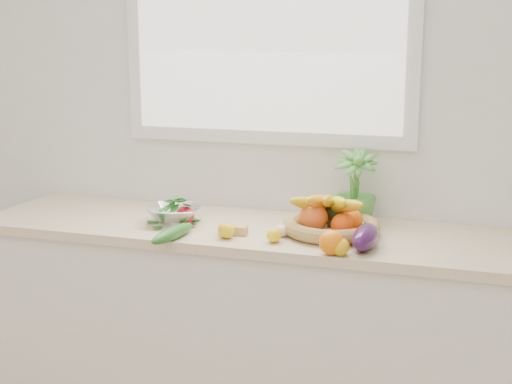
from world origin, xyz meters
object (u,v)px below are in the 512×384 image
(eggplant, at_px, (365,237))
(cucumber, at_px, (173,233))
(colander_with_spinach, at_px, (174,209))
(fruit_basket, at_px, (330,221))
(potted_herb, at_px, (355,188))
(apple, at_px, (185,216))

(eggplant, bearing_deg, cucumber, -171.88)
(eggplant, distance_m, colander_with_spinach, 0.82)
(cucumber, distance_m, fruit_basket, 0.62)
(fruit_basket, bearing_deg, eggplant, -44.43)
(eggplant, distance_m, potted_herb, 0.38)
(apple, bearing_deg, cucumber, -78.71)
(apple, bearing_deg, colander_with_spinach, 173.16)
(apple, relative_size, fruit_basket, 0.18)
(apple, xyz_separation_m, eggplant, (0.76, -0.12, 0.01))
(eggplant, relative_size, colander_with_spinach, 0.84)
(apple, height_order, cucumber, apple)
(eggplant, xyz_separation_m, potted_herb, (-0.10, 0.35, 0.10))
(apple, xyz_separation_m, potted_herb, (0.66, 0.23, 0.11))
(eggplant, height_order, colander_with_spinach, colander_with_spinach)
(potted_herb, height_order, colander_with_spinach, potted_herb)
(potted_herb, distance_m, colander_with_spinach, 0.75)
(eggplant, relative_size, cucumber, 0.81)
(colander_with_spinach, bearing_deg, fruit_basket, 3.06)
(apple, relative_size, potted_herb, 0.24)
(cucumber, bearing_deg, fruit_basket, 25.36)
(colander_with_spinach, bearing_deg, potted_herb, 17.47)
(colander_with_spinach, bearing_deg, eggplant, -8.79)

